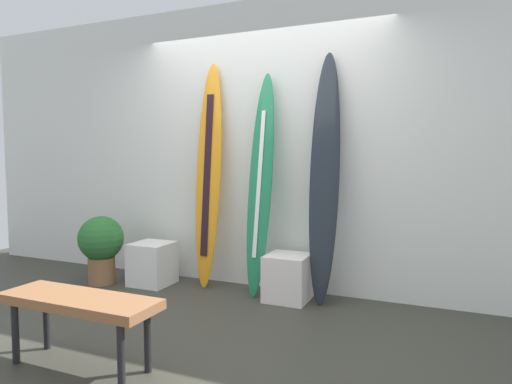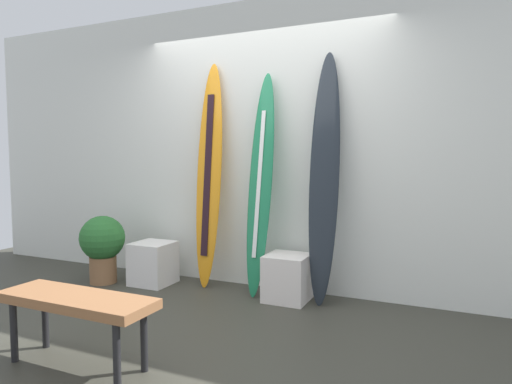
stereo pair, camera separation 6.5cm
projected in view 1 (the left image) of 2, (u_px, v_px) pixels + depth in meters
The scene contains 9 objects.
ground at pixel (199, 330), 3.45m from camera, with size 8.00×8.00×0.04m, color #37372E.
wall_back at pixel (265, 146), 4.52m from camera, with size 7.20×0.20×2.80m, color silver.
surfboard_sunset at pixel (209, 176), 4.49m from camera, with size 0.28×0.33×2.22m.
surfboard_emerald at pixel (260, 184), 4.21m from camera, with size 0.25×0.39×2.08m.
surfboard_charcoal at pixel (324, 179), 3.98m from camera, with size 0.28×0.38×2.22m.
display_block_left at pixel (288, 277), 4.09m from camera, with size 0.38×0.38×0.41m.
display_block_center at pixel (152, 264), 4.59m from camera, with size 0.39×0.39×0.42m.
potted_plant at pixel (101, 244), 4.61m from camera, with size 0.45×0.45×0.69m.
bench at pixel (79, 305), 2.77m from camera, with size 1.04×0.34×0.45m.
Camera 1 is at (1.74, -2.90, 1.30)m, focal length 31.89 mm.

